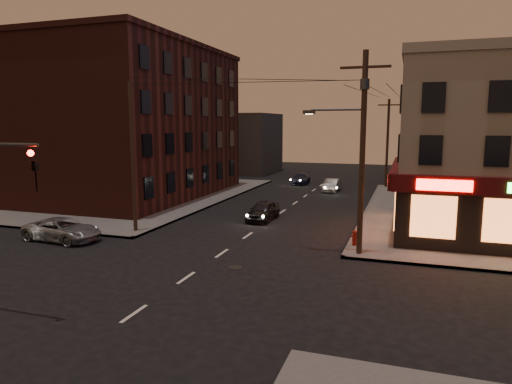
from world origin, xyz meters
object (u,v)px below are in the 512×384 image
at_px(fire_hydrant, 355,237).
at_px(suv_cross, 62,230).
at_px(sedan_near, 263,211).
at_px(sedan_far, 301,178).
at_px(sedan_mid, 332,185).

bearing_deg(fire_hydrant, suv_cross, -166.85).
height_order(sedan_near, sedan_far, sedan_near).
height_order(sedan_far, fire_hydrant, sedan_far).
distance_m(sedan_far, fire_hydrant, 26.52).
height_order(suv_cross, sedan_far, suv_cross).
distance_m(suv_cross, fire_hydrant, 16.55).
distance_m(sedan_mid, sedan_far, 6.28).
relative_size(sedan_near, sedan_mid, 1.03).
height_order(sedan_near, fire_hydrant, sedan_near).
height_order(sedan_mid, fire_hydrant, sedan_mid).
bearing_deg(sedan_near, sedan_far, 96.91).
bearing_deg(fire_hydrant, sedan_far, 109.18).
bearing_deg(sedan_far, suv_cross, -109.79).
bearing_deg(sedan_mid, fire_hydrant, -72.14).
bearing_deg(sedan_far, sedan_mid, -53.47).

